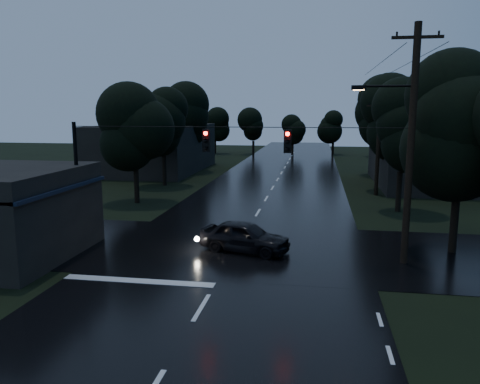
# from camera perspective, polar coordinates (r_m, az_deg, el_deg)

# --- Properties ---
(main_road) EXTENTS (12.00, 120.00, 0.02)m
(main_road) POSITION_cam_1_polar(r_m,az_deg,el_deg) (40.01, 4.00, 0.47)
(main_road) COLOR black
(main_road) RESTS_ON ground
(cross_street) EXTENTS (60.00, 9.00, 0.02)m
(cross_street) POSITION_cam_1_polar(r_m,az_deg,el_deg) (22.58, -0.38, -6.87)
(cross_street) COLOR black
(cross_street) RESTS_ON ground
(building_far_right) EXTENTS (10.00, 14.00, 4.40)m
(building_far_right) POSITION_cam_1_polar(r_m,az_deg,el_deg) (44.73, 22.73, 3.56)
(building_far_right) COLOR black
(building_far_right) RESTS_ON ground
(building_far_left) EXTENTS (10.00, 16.00, 5.00)m
(building_far_left) POSITION_cam_1_polar(r_m,az_deg,el_deg) (52.53, -10.34, 5.31)
(building_far_left) COLOR black
(building_far_left) RESTS_ON ground
(utility_pole_main) EXTENTS (3.50, 0.30, 10.00)m
(utility_pole_main) POSITION_cam_1_polar(r_m,az_deg,el_deg) (20.69, 19.88, 5.85)
(utility_pole_main) COLOR black
(utility_pole_main) RESTS_ON ground
(utility_pole_far) EXTENTS (2.00, 0.30, 7.50)m
(utility_pole_far) POSITION_cam_1_polar(r_m,az_deg,el_deg) (37.69, 16.49, 5.45)
(utility_pole_far) COLOR black
(utility_pole_far) RESTS_ON ground
(anchor_pole_left) EXTENTS (0.18, 0.18, 6.00)m
(anchor_pole_left) POSITION_cam_1_polar(r_m,az_deg,el_deg) (23.44, -19.20, 0.72)
(anchor_pole_left) COLOR black
(anchor_pole_left) RESTS_ON ground
(span_signals) EXTENTS (15.00, 0.37, 1.12)m
(span_signals) POSITION_cam_1_polar(r_m,az_deg,el_deg) (20.58, 0.66, 6.37)
(span_signals) COLOR black
(span_signals) RESTS_ON ground
(tree_corner_near) EXTENTS (4.48, 4.48, 9.44)m
(tree_corner_near) POSITION_cam_1_polar(r_m,az_deg,el_deg) (23.20, 25.46, 7.67)
(tree_corner_near) COLOR black
(tree_corner_near) RESTS_ON ground
(tree_left_a) EXTENTS (3.92, 3.92, 8.26)m
(tree_left_a) POSITION_cam_1_polar(r_m,az_deg,el_deg) (33.80, -12.75, 7.47)
(tree_left_a) COLOR black
(tree_left_a) RESTS_ON ground
(tree_left_b) EXTENTS (4.20, 4.20, 8.85)m
(tree_left_b) POSITION_cam_1_polar(r_m,az_deg,el_deg) (41.50, -9.37, 8.49)
(tree_left_b) COLOR black
(tree_left_b) RESTS_ON ground
(tree_left_c) EXTENTS (4.48, 4.48, 9.44)m
(tree_left_c) POSITION_cam_1_polar(r_m,az_deg,el_deg) (51.23, -6.41, 9.21)
(tree_left_c) COLOR black
(tree_left_c) RESTS_ON ground
(tree_right_a) EXTENTS (4.20, 4.20, 8.85)m
(tree_right_a) POSITION_cam_1_polar(r_m,az_deg,el_deg) (31.77, 19.22, 7.72)
(tree_right_a) COLOR black
(tree_right_a) RESTS_ON ground
(tree_right_b) EXTENTS (4.48, 4.48, 9.44)m
(tree_right_b) POSITION_cam_1_polar(r_m,az_deg,el_deg) (39.76, 18.17, 8.63)
(tree_right_b) COLOR black
(tree_right_b) RESTS_ON ground
(tree_right_c) EXTENTS (4.76, 4.76, 10.03)m
(tree_right_c) POSITION_cam_1_polar(r_m,az_deg,el_deg) (49.74, 17.16, 9.25)
(tree_right_c) COLOR black
(tree_right_c) RESTS_ON ground
(car) EXTENTS (4.55, 2.77, 1.45)m
(car) POSITION_cam_1_polar(r_m,az_deg,el_deg) (21.89, 0.57, -5.44)
(car) COLOR black
(car) RESTS_ON ground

